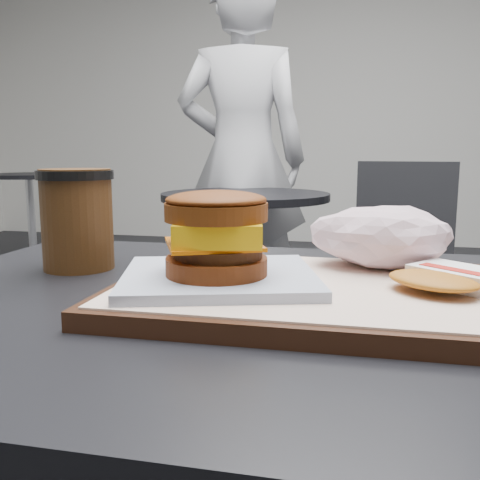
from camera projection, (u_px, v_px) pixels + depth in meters
name	position (u px, v px, depth m)	size (l,w,h in m)	color
customer_table	(247.00, 462.00, 0.58)	(0.80, 0.60, 0.77)	#A5A5AA
serving_tray	(307.00, 292.00, 0.54)	(0.38, 0.28, 0.02)	black
breakfast_sandwich	(218.00, 244.00, 0.52)	(0.23, 0.22, 0.09)	silver
hash_brown	(449.00, 279.00, 0.51)	(0.14, 0.13, 0.02)	white
crumpled_wrapper	(381.00, 236.00, 0.61)	(0.16, 0.12, 0.07)	white
coffee_cup	(77.00, 215.00, 0.68)	(0.10, 0.10, 0.13)	#3E220E
neighbor_table	(245.00, 240.00, 2.25)	(0.70, 0.70, 0.75)	black
napkin	(213.00, 192.00, 2.24)	(0.12, 0.12, 0.00)	white
neighbor_chair	(373.00, 249.00, 2.27)	(0.63, 0.49, 0.88)	#99999D
patron	(242.00, 159.00, 2.65)	(0.64, 0.42, 1.76)	silver
bg_table_mid	(30.00, 198.00, 4.18)	(0.66, 0.66, 0.75)	black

